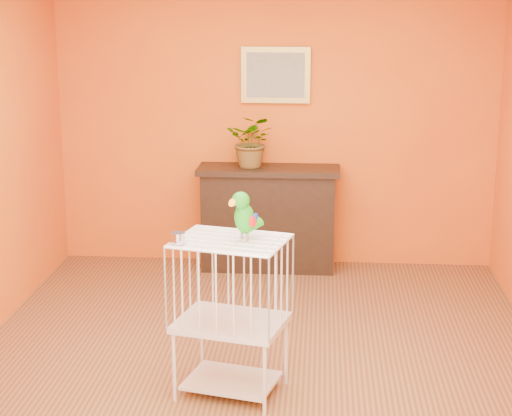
{
  "coord_description": "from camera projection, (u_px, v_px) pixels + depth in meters",
  "views": [
    {
      "loc": [
        0.42,
        -5.48,
        2.47
      ],
      "look_at": [
        0.04,
        -0.53,
        1.21
      ],
      "focal_mm": 60.0,
      "sensor_mm": 36.0,
      "label": 1
    }
  ],
  "objects": [
    {
      "name": "framed_picture",
      "position": [
        276.0,
        75.0,
        7.64
      ],
      "size": [
        0.62,
        0.04,
        0.5
      ],
      "color": "#B0943F",
      "rests_on": "room_shell"
    },
    {
      "name": "ground",
      "position": [
        257.0,
        359.0,
        5.93
      ],
      "size": [
        4.5,
        4.5,
        0.0
      ],
      "primitive_type": "plane",
      "color": "brown",
      "rests_on": "ground"
    },
    {
      "name": "room_shell",
      "position": [
        257.0,
        133.0,
        5.54
      ],
      "size": [
        4.5,
        4.5,
        4.5
      ],
      "color": "orange",
      "rests_on": "ground"
    },
    {
      "name": "console_cabinet",
      "position": [
        268.0,
        218.0,
        7.78
      ],
      "size": [
        1.27,
        0.46,
        0.94
      ],
      "color": "black",
      "rests_on": "ground"
    },
    {
      "name": "potted_plant",
      "position": [
        252.0,
        148.0,
        7.59
      ],
      "size": [
        0.51,
        0.54,
        0.37
      ],
      "primitive_type": "imported",
      "rotation": [
        0.0,
        0.0,
        -0.19
      ],
      "color": "#26722D",
      "rests_on": "console_cabinet"
    },
    {
      "name": "birdcage",
      "position": [
        231.0,
        315.0,
        5.31
      ],
      "size": [
        0.75,
        0.64,
        1.01
      ],
      "rotation": [
        0.0,
        0.0,
        -0.24
      ],
      "color": "silver",
      "rests_on": "ground"
    },
    {
      "name": "parrot",
      "position": [
        244.0,
        215.0,
        5.16
      ],
      "size": [
        0.22,
        0.25,
        0.31
      ],
      "rotation": [
        0.0,
        0.0,
        -0.67
      ],
      "color": "#59544C",
      "rests_on": "birdcage"
    },
    {
      "name": "feed_cup",
      "position": [
        178.0,
        238.0,
        5.1
      ],
      "size": [
        0.09,
        0.09,
        0.06
      ],
      "primitive_type": "cylinder",
      "color": "silver",
      "rests_on": "birdcage"
    }
  ]
}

